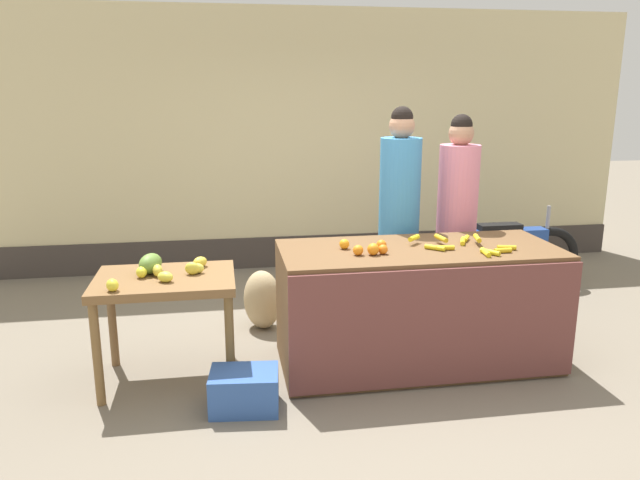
# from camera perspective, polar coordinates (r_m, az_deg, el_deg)

# --- Properties ---
(ground_plane) EXTENTS (24.00, 24.00, 0.00)m
(ground_plane) POSITION_cam_1_polar(r_m,az_deg,el_deg) (4.71, 4.17, -11.57)
(ground_plane) COLOR #756B5B
(market_wall_back) EXTENTS (7.56, 0.23, 2.91)m
(market_wall_back) POSITION_cam_1_polar(r_m,az_deg,el_deg) (7.06, -1.06, 9.05)
(market_wall_back) COLOR beige
(market_wall_back) RESTS_ON ground
(fruit_stall_counter) EXTENTS (2.05, 0.89, 0.90)m
(fruit_stall_counter) POSITION_cam_1_polar(r_m,az_deg,el_deg) (4.63, 9.15, -6.15)
(fruit_stall_counter) COLOR brown
(fruit_stall_counter) RESTS_ON ground
(side_table_wooden) EXTENTS (0.95, 0.70, 0.77)m
(side_table_wooden) POSITION_cam_1_polar(r_m,az_deg,el_deg) (4.37, -14.31, -4.71)
(side_table_wooden) COLOR brown
(side_table_wooden) RESTS_ON ground
(banana_bunch_pile) EXTENTS (0.73, 0.55, 0.07)m
(banana_bunch_pile) POSITION_cam_1_polar(r_m,az_deg,el_deg) (4.56, 13.51, -0.42)
(banana_bunch_pile) COLOR gold
(banana_bunch_pile) RESTS_ON fruit_stall_counter
(orange_pile) EXTENTS (0.33, 0.28, 0.08)m
(orange_pile) POSITION_cam_1_polar(r_m,az_deg,el_deg) (4.31, 4.52, -0.71)
(orange_pile) COLOR orange
(orange_pile) RESTS_ON fruit_stall_counter
(mango_papaya_pile) EXTENTS (0.66, 0.59, 0.14)m
(mango_papaya_pile) POSITION_cam_1_polar(r_m,az_deg,el_deg) (4.36, -14.88, -2.50)
(mango_papaya_pile) COLOR yellow
(mango_papaya_pile) RESTS_ON side_table_wooden
(vendor_woman_blue_shirt) EXTENTS (0.34, 0.34, 1.90)m
(vendor_woman_blue_shirt) POSITION_cam_1_polar(r_m,az_deg,el_deg) (5.14, 7.42, 1.85)
(vendor_woman_blue_shirt) COLOR #33333D
(vendor_woman_blue_shirt) RESTS_ON ground
(vendor_woman_pink_shirt) EXTENTS (0.34, 0.34, 1.83)m
(vendor_woman_pink_shirt) POSITION_cam_1_polar(r_m,az_deg,el_deg) (5.33, 12.68, 1.67)
(vendor_woman_pink_shirt) COLOR #33333D
(vendor_woman_pink_shirt) RESTS_ON ground
(parked_motorcycle) EXTENTS (1.60, 0.18, 0.88)m
(parked_motorcycle) POSITION_cam_1_polar(r_m,az_deg,el_deg) (6.52, 17.11, -1.12)
(parked_motorcycle) COLOR black
(parked_motorcycle) RESTS_ON ground
(produce_crate) EXTENTS (0.47, 0.36, 0.26)m
(produce_crate) POSITION_cam_1_polar(r_m,az_deg,el_deg) (4.08, -7.11, -13.83)
(produce_crate) COLOR #3359A5
(produce_crate) RESTS_ON ground
(produce_sack) EXTENTS (0.45, 0.47, 0.52)m
(produce_sack) POSITION_cam_1_polar(r_m,az_deg,el_deg) (5.31, -5.43, -5.59)
(produce_sack) COLOR tan
(produce_sack) RESTS_ON ground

